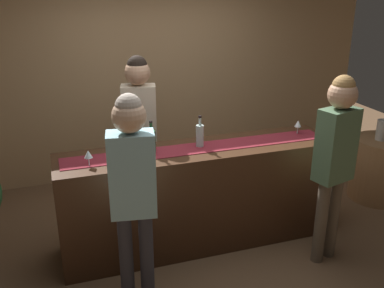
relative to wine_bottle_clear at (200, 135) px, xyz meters
The scene contains 13 objects.
ground_plane 1.12m from the wine_bottle_clear, 110.49° to the right, with size 10.00×10.00×0.00m, color brown.
back_wall 1.89m from the wine_bottle_clear, 90.43° to the left, with size 6.00×0.12×2.90m, color tan.
bar_counter 0.62m from the wine_bottle_clear, 110.49° to the right, with size 2.66×0.60×1.00m, color #3D2314.
counter_runner_cloth 0.12m from the wine_bottle_clear, 110.49° to the right, with size 2.53×0.28×0.01m, color maroon.
wine_bottle_clear is the anchor object (origin of this frame).
wine_bottle_green 0.47m from the wine_bottle_clear, behind, with size 0.07×0.07×0.30m.
wine_glass_near_customer 1.06m from the wine_bottle_clear, ahead, with size 0.07×0.07×0.14m.
wine_glass_mid_counter 1.05m from the wine_bottle_clear, behind, with size 0.07×0.07×0.14m.
bartender 0.71m from the wine_bottle_clear, 130.12° to the left, with size 0.38×0.27×1.80m.
customer_sipping 1.21m from the wine_bottle_clear, 34.03° to the right, with size 0.38×0.28×1.75m.
customer_browsing 1.06m from the wine_bottle_clear, 137.35° to the right, with size 0.37×0.25×1.75m.
round_side_table 2.48m from the wine_bottle_clear, ahead, with size 0.68×0.68×0.74m, color #996B42.
vase_on_side_table 2.32m from the wine_bottle_clear, ahead, with size 0.13×0.13×0.24m, color #B7B2A8.
Camera 1 is at (-1.25, -3.53, 2.46)m, focal length 40.33 mm.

